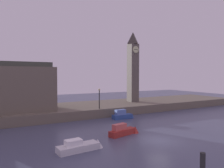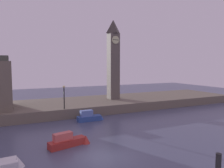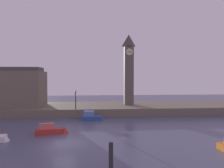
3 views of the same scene
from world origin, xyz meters
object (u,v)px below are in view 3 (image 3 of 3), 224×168
object	(u,v)px
clock_tower	(129,69)
streetlamp	(76,97)
parliament_hall	(6,87)
boat_dinghy_red	(52,130)
boat_tour_blue	(93,117)
mooring_post_right	(111,158)

from	to	relation	value
clock_tower	streetlamp	bearing A→B (deg)	-152.71
parliament_hall	boat_dinghy_red	bearing A→B (deg)	-51.58
boat_tour_blue	mooring_post_right	bearing A→B (deg)	-85.03
clock_tower	streetlamp	size ratio (longest dim) A/B	4.31
boat_dinghy_red	boat_tour_blue	distance (m)	9.62
streetlamp	boat_dinghy_red	bearing A→B (deg)	-99.77
parliament_hall	boat_dinghy_red	world-z (taller)	parliament_hall
mooring_post_right	boat_tour_blue	bearing A→B (deg)	94.97
streetlamp	boat_dinghy_red	world-z (taller)	streetlamp
boat_tour_blue	clock_tower	bearing A→B (deg)	47.73
clock_tower	mooring_post_right	distance (m)	29.30
boat_dinghy_red	boat_tour_blue	world-z (taller)	boat_tour_blue
mooring_post_right	boat_tour_blue	size ratio (longest dim) A/B	0.60
streetlamp	boat_tour_blue	xyz separation A→B (m)	(3.15, -2.73, -3.13)
boat_tour_blue	streetlamp	bearing A→B (deg)	139.05
streetlamp	boat_tour_blue	distance (m)	5.22
mooring_post_right	boat_dinghy_red	bearing A→B (deg)	121.00
streetlamp	mooring_post_right	world-z (taller)	streetlamp
clock_tower	streetlamp	world-z (taller)	clock_tower
boat_tour_blue	parliament_hall	bearing A→B (deg)	157.67
parliament_hall	mooring_post_right	distance (m)	32.69
clock_tower	parliament_hall	distance (m)	24.90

